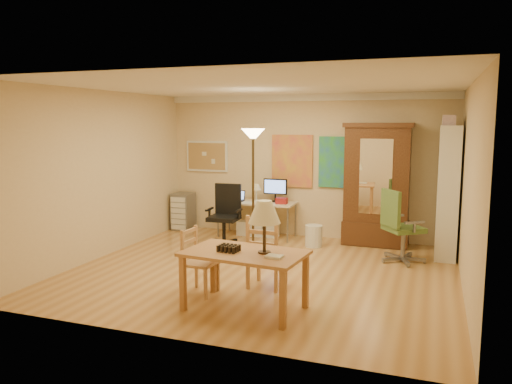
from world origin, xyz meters
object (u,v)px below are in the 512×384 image
(armoire, at_px, (377,193))
(bookshelf, at_px, (448,192))
(dining_table, at_px, (252,241))
(computer_desk, at_px, (259,215))
(office_chair_black, at_px, (225,229))
(office_chair_green, at_px, (401,243))

(armoire, bearing_deg, bookshelf, -20.67)
(dining_table, distance_m, computer_desk, 3.84)
(computer_desk, xyz_separation_m, office_chair_black, (-0.33, -0.90, -0.12))
(computer_desk, bearing_deg, bookshelf, -6.03)
(dining_table, relative_size, bookshelf, 0.69)
(dining_table, xyz_separation_m, computer_desk, (-1.19, 3.63, -0.42))
(dining_table, xyz_separation_m, bookshelf, (2.17, 3.27, 0.24))
(computer_desk, relative_size, office_chair_black, 1.35)
(office_chair_black, bearing_deg, office_chair_green, -0.54)
(computer_desk, height_order, armoire, armoire)
(dining_table, xyz_separation_m, office_chair_green, (1.51, 2.70, -0.52))
(office_chair_black, distance_m, bookshelf, 3.81)
(computer_desk, relative_size, office_chair_green, 1.28)
(office_chair_black, xyz_separation_m, armoire, (2.52, 0.99, 0.66))
(armoire, height_order, bookshelf, armoire)
(office_chair_green, bearing_deg, computer_desk, 160.98)
(office_chair_green, height_order, bookshelf, bookshelf)
(computer_desk, bearing_deg, dining_table, -71.81)
(office_chair_black, height_order, armoire, armoire)
(office_chair_green, distance_m, armoire, 1.30)
(computer_desk, distance_m, armoire, 2.26)
(computer_desk, relative_size, bookshelf, 0.69)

